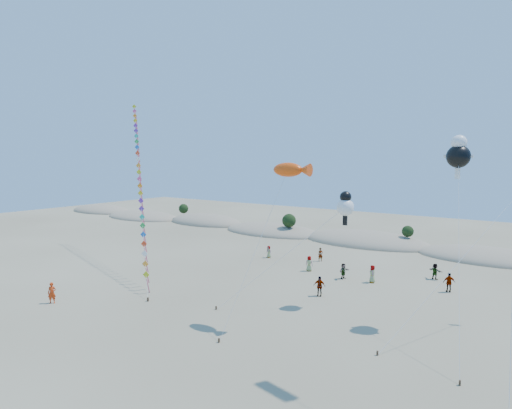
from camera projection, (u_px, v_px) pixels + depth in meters
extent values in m
plane|color=#7A6F54|center=(99.00, 362.00, 26.19)|extent=(160.00, 160.00, 0.00)
ellipsoid|color=gray|center=(101.00, 211.00, 99.73)|extent=(17.00, 9.35, 3.20)
ellipsoid|color=#173714|center=(101.00, 208.00, 99.63)|extent=(13.60, 6.12, 0.68)
ellipsoid|color=gray|center=(142.00, 218.00, 89.50)|extent=(18.00, 9.90, 2.80)
ellipsoid|color=#173714|center=(142.00, 214.00, 89.42)|extent=(14.40, 6.48, 0.72)
ellipsoid|color=gray|center=(206.00, 223.00, 81.89)|extent=(16.00, 8.80, 3.60)
ellipsoid|color=#173714|center=(206.00, 218.00, 81.78)|extent=(12.80, 5.76, 0.64)
ellipsoid|color=gray|center=(272.00, 232.00, 71.66)|extent=(17.60, 9.68, 3.00)
ellipsoid|color=#173714|center=(272.00, 228.00, 71.57)|extent=(14.08, 6.34, 0.70)
ellipsoid|color=gray|center=(366.00, 242.00, 63.15)|extent=(19.00, 10.45, 3.40)
ellipsoid|color=#173714|center=(366.00, 236.00, 63.05)|extent=(15.20, 6.84, 0.76)
ellipsoid|color=gray|center=(486.00, 259.00, 52.93)|extent=(16.40, 9.02, 2.80)
ellipsoid|color=#173714|center=(486.00, 253.00, 52.84)|extent=(13.12, 5.90, 0.66)
sphere|color=black|center=(184.00, 209.00, 85.20)|extent=(1.90, 1.90, 1.90)
sphere|color=black|center=(289.00, 221.00, 68.14)|extent=(2.20, 2.20, 2.20)
sphere|color=black|center=(408.00, 231.00, 59.58)|extent=(1.60, 1.60, 1.60)
cube|color=#3F2D1E|center=(148.00, 299.00, 37.22)|extent=(0.12, 0.12, 0.35)
cylinder|color=silver|center=(139.00, 180.00, 49.48)|extent=(22.05, 17.35, 19.84)
cube|color=#C2CC18|center=(146.00, 275.00, 39.38)|extent=(1.28, 0.50, 1.35)
cube|color=#DA5B77|center=(148.00, 286.00, 39.44)|extent=(0.19, 0.45, 1.55)
cube|color=orange|center=(145.00, 264.00, 40.31)|extent=(1.28, 0.50, 1.35)
cube|color=#DA5B77|center=(147.00, 275.00, 40.37)|extent=(0.19, 0.45, 1.55)
cube|color=white|center=(145.00, 254.00, 41.24)|extent=(1.28, 0.50, 1.35)
cube|color=#DA5B77|center=(147.00, 265.00, 41.30)|extent=(0.19, 0.45, 1.55)
cube|color=#F03D1A|center=(144.00, 244.00, 42.17)|extent=(1.28, 0.50, 1.35)
cube|color=#DA5B77|center=(146.00, 255.00, 42.23)|extent=(0.19, 0.45, 1.55)
cube|color=blue|center=(143.00, 235.00, 43.10)|extent=(1.28, 0.50, 1.35)
cube|color=#DA5B77|center=(145.00, 245.00, 43.16)|extent=(0.19, 0.45, 1.55)
cube|color=green|center=(143.00, 226.00, 44.03)|extent=(1.28, 0.50, 1.35)
cube|color=#DA5B77|center=(145.00, 236.00, 44.09)|extent=(0.19, 0.45, 1.55)
cube|color=#18B89B|center=(142.00, 217.00, 44.97)|extent=(1.28, 0.50, 1.35)
cube|color=#DA5B77|center=(144.00, 227.00, 45.02)|extent=(0.19, 0.45, 1.55)
cube|color=#6429A7|center=(141.00, 209.00, 45.90)|extent=(1.28, 0.50, 1.35)
cube|color=#DA5B77|center=(143.00, 219.00, 45.96)|extent=(0.19, 0.45, 1.55)
cube|color=purple|center=(141.00, 201.00, 46.83)|extent=(1.28, 0.50, 1.35)
cube|color=#DA5B77|center=(143.00, 211.00, 46.89)|extent=(0.19, 0.45, 1.55)
cube|color=yellow|center=(140.00, 193.00, 47.76)|extent=(1.28, 0.50, 1.35)
cube|color=#DA5B77|center=(142.00, 203.00, 47.82)|extent=(0.19, 0.45, 1.55)
cube|color=orange|center=(140.00, 186.00, 48.69)|extent=(1.28, 0.50, 1.35)
cube|color=#DA5B77|center=(142.00, 196.00, 48.75)|extent=(0.19, 0.45, 1.55)
cube|color=#F94E90|center=(139.00, 179.00, 49.62)|extent=(1.28, 0.50, 1.35)
cube|color=#DA5B77|center=(141.00, 188.00, 49.68)|extent=(0.19, 0.45, 1.55)
cube|color=#C2CC18|center=(139.00, 172.00, 50.55)|extent=(1.28, 0.50, 1.35)
cube|color=#DA5B77|center=(140.00, 181.00, 50.61)|extent=(0.19, 0.45, 1.55)
cube|color=orange|center=(138.00, 166.00, 51.48)|extent=(1.28, 0.50, 1.35)
cube|color=#DA5B77|center=(140.00, 175.00, 51.54)|extent=(0.19, 0.45, 1.55)
cube|color=white|center=(138.00, 159.00, 52.41)|extent=(1.28, 0.50, 1.35)
cube|color=#DA5B77|center=(140.00, 168.00, 52.47)|extent=(0.19, 0.45, 1.55)
cube|color=#F03D1A|center=(138.00, 153.00, 53.34)|extent=(1.28, 0.50, 1.35)
cube|color=#DA5B77|center=(139.00, 162.00, 53.40)|extent=(0.19, 0.45, 1.55)
cube|color=blue|center=(137.00, 147.00, 54.27)|extent=(1.28, 0.50, 1.35)
cube|color=#DA5B77|center=(139.00, 156.00, 54.33)|extent=(0.19, 0.45, 1.55)
cube|color=green|center=(137.00, 142.00, 55.21)|extent=(1.28, 0.50, 1.35)
cube|color=#DA5B77|center=(138.00, 150.00, 55.26)|extent=(0.19, 0.45, 1.55)
cube|color=#18B89B|center=(136.00, 136.00, 56.14)|extent=(1.28, 0.50, 1.35)
cube|color=#DA5B77|center=(138.00, 144.00, 56.19)|extent=(0.19, 0.45, 1.55)
cube|color=#6429A7|center=(136.00, 131.00, 57.07)|extent=(1.28, 0.50, 1.35)
cube|color=#DA5B77|center=(137.00, 139.00, 57.13)|extent=(0.19, 0.45, 1.55)
cube|color=purple|center=(136.00, 126.00, 58.00)|extent=(1.28, 0.50, 1.35)
cube|color=#DA5B77|center=(137.00, 134.00, 58.06)|extent=(0.19, 0.45, 1.55)
cube|color=yellow|center=(135.00, 121.00, 58.93)|extent=(1.28, 0.50, 1.35)
cube|color=#DA5B77|center=(137.00, 129.00, 58.99)|extent=(0.19, 0.45, 1.55)
cube|color=orange|center=(135.00, 116.00, 59.86)|extent=(1.28, 0.50, 1.35)
cube|color=#DA5B77|center=(136.00, 124.00, 59.92)|extent=(0.19, 0.45, 1.55)
cube|color=#F94E90|center=(135.00, 111.00, 60.79)|extent=(1.28, 0.50, 1.35)
cube|color=#DA5B77|center=(136.00, 119.00, 60.85)|extent=(0.19, 0.45, 1.55)
cube|color=#C2CC18|center=(134.00, 107.00, 61.72)|extent=(1.28, 0.50, 1.35)
cube|color=#DA5B77|center=(136.00, 114.00, 61.78)|extent=(0.19, 0.45, 1.55)
cube|color=#3F2D1E|center=(219.00, 340.00, 28.92)|extent=(0.10, 0.10, 0.30)
cylinder|color=silver|center=(255.00, 253.00, 30.17)|extent=(1.87, 5.88, 11.60)
ellipsoid|color=#E4450C|center=(288.00, 170.00, 31.41)|extent=(2.40, 1.06, 1.06)
cone|color=#E4450C|center=(304.00, 170.00, 30.64)|extent=(0.96, 0.96, 0.96)
cube|color=#3F2D1E|center=(216.00, 308.00, 35.18)|extent=(0.10, 0.10, 0.30)
cylinder|color=silver|center=(281.00, 258.00, 35.35)|extent=(8.12, 7.16, 8.39)
sphere|color=white|center=(345.00, 207.00, 35.51)|extent=(1.44, 1.44, 1.44)
sphere|color=black|center=(346.00, 197.00, 35.42)|extent=(0.96, 0.96, 0.96)
cube|color=black|center=(345.00, 220.00, 35.63)|extent=(0.35, 0.18, 0.80)
cube|color=#3F2D1E|center=(460.00, 383.00, 23.47)|extent=(0.10, 0.10, 0.30)
cylinder|color=silver|center=(459.00, 255.00, 27.24)|extent=(2.26, 9.35, 12.57)
sphere|color=black|center=(458.00, 156.00, 31.00)|extent=(1.68, 1.68, 1.68)
sphere|color=white|center=(459.00, 143.00, 30.89)|extent=(1.09, 1.09, 1.09)
cube|color=white|center=(458.00, 174.00, 31.13)|extent=(0.35, 0.18, 0.80)
cube|color=white|center=(448.00, 156.00, 31.39)|extent=(0.60, 0.15, 0.25)
cube|color=white|center=(469.00, 156.00, 30.60)|extent=(0.60, 0.15, 0.25)
cube|color=#3F2D1E|center=(377.00, 353.00, 27.05)|extent=(0.10, 0.10, 0.30)
cylinder|color=silver|center=(463.00, 257.00, 29.52)|extent=(7.39, 12.65, 11.24)
imported|color=red|center=(52.00, 293.00, 36.67)|extent=(0.78, 0.78, 1.82)
imported|color=slate|center=(309.00, 264.00, 47.13)|extent=(0.87, 0.61, 1.68)
imported|color=slate|center=(319.00, 286.00, 38.61)|extent=(1.15, 0.75, 1.82)
imported|color=slate|center=(372.00, 274.00, 42.78)|extent=(0.90, 1.03, 1.77)
imported|color=slate|center=(343.00, 271.00, 44.11)|extent=(0.80, 1.57, 1.62)
imported|color=slate|center=(435.00, 271.00, 43.96)|extent=(1.59, 1.06, 1.64)
imported|color=slate|center=(269.00, 252.00, 53.47)|extent=(0.79, 0.58, 1.50)
imported|color=slate|center=(449.00, 282.00, 39.72)|extent=(1.16, 0.88, 1.83)
imported|color=slate|center=(320.00, 255.00, 51.60)|extent=(0.70, 0.70, 1.64)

